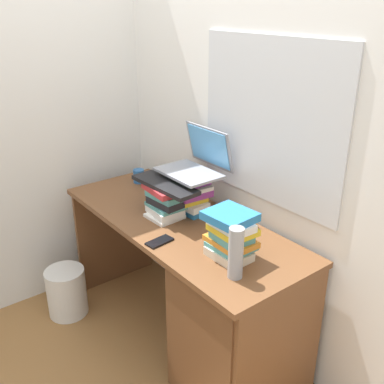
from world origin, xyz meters
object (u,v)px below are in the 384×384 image
Objects in this scene: keyboard at (165,185)px; computer_mouse at (223,237)px; wastebasket at (67,292)px; desk at (223,311)px; cell_phone at (160,242)px; book_stack_keyboard_riser at (165,202)px; book_stack_side at (231,234)px; book_stack_tall at (188,191)px; mug at (139,176)px; water_bottle at (236,253)px; laptop at (197,162)px.

keyboard is 0.43m from computer_mouse.
keyboard is at bearing 38.82° from wastebasket.
desk is 0.48m from cell_phone.
book_stack_side is at bearing 0.11° from book_stack_keyboard_riser.
book_stack_keyboard_riser is 0.78× the size of wastebasket.
mug is at bearing 179.44° from book_stack_tall.
water_bottle reaches higher than book_stack_keyboard_riser.
book_stack_keyboard_riser is at bearing -63.15° from keyboard.
wastebasket is (-0.52, -0.42, -0.80)m from keyboard.
cell_phone is (0.20, -0.39, -0.27)m from laptop.
desk is at bearing 31.08° from cell_phone.
book_stack_keyboard_riser is 0.52m from book_stack_side.
water_bottle reaches higher than mug.
keyboard is (-0.00, 0.00, 0.10)m from book_stack_keyboard_riser.
book_stack_side is at bearing 25.04° from cell_phone.
desk is 0.67m from book_stack_tall.
book_stack_side is 2.20× the size of computer_mouse.
laptop is 1.12× the size of wastebasket.
book_stack_keyboard_riser is 0.69× the size of laptop.
laptop is at bearing 156.86° from desk.
keyboard is 3.91× the size of mug.
wastebasket is at bearing -151.57° from computer_mouse.
cell_phone is (0.73, -0.33, -0.04)m from mug.
water_bottle is at bearing -35.02° from book_stack_side.
book_stack_side is 0.57m from laptop.
keyboard is 1.34× the size of wastebasket.
keyboard is (-0.01, -0.14, 0.07)m from book_stack_tall.
desk is at bearing -36.54° from computer_mouse.
book_stack_keyboard_riser is at bearing 38.56° from wastebasket.
water_bottle is at bearing -20.32° from book_stack_tall.
book_stack_tall is 0.17m from laptop.
book_stack_keyboard_riser is 2.26× the size of mug.
cell_phone is (0.21, -0.18, -0.09)m from book_stack_keyboard_riser.
water_bottle is at bearing -32.04° from computer_mouse.
desk is at bearing -8.01° from mug.
mug is at bearing -173.87° from laptop.
book_stack_side is (0.51, -0.14, -0.00)m from book_stack_tall.
book_stack_tall is 0.81× the size of wastebasket.
wastebasket is at bearing -158.22° from book_stack_side.
water_bottle reaches higher than keyboard.
computer_mouse is at bearing 50.41° from cell_phone.
keyboard is at bearing -95.30° from book_stack_tall.
laptop is 0.83× the size of keyboard.
book_stack_side reaches higher than cell_phone.
mug is 1.20m from water_bottle.
book_stack_tall is 0.73× the size of laptop.
computer_mouse is (0.37, -0.07, -0.10)m from book_stack_tall.
book_stack_tall reaches higher than wastebasket.
book_stack_keyboard_riser is 0.97m from wastebasket.
wastebasket is (-0.53, -0.56, -0.72)m from book_stack_tall.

